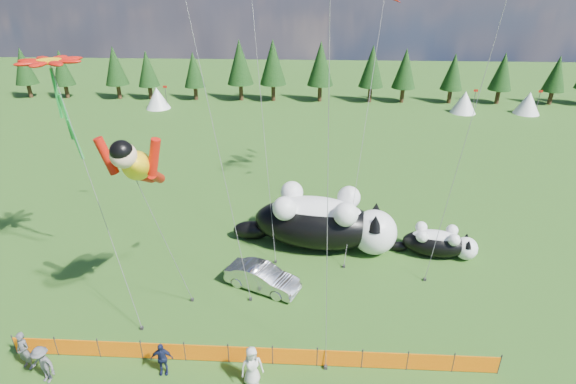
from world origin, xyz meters
name	(u,v)px	position (x,y,z in m)	size (l,w,h in m)	color
ground	(258,318)	(0.00, 0.00, 0.00)	(160.00, 160.00, 0.00)	#0B3309
safety_fence	(251,355)	(0.00, -3.00, 0.50)	(22.06, 0.06, 1.10)	#262626
tree_line	(295,72)	(0.00, 45.00, 4.00)	(90.00, 4.00, 8.00)	black
festival_tents	(378,101)	(11.00, 40.00, 1.40)	(50.00, 3.20, 2.80)	white
cat_large	(323,221)	(3.36, 7.11, 1.83)	(10.66, 4.86, 3.86)	black
cat_small	(439,242)	(10.63, 6.42, 0.92)	(5.33, 2.48, 1.93)	black
car	(262,278)	(-0.04, 2.50, 0.70)	(1.49, 4.26, 1.40)	silver
spectator_a	(24,351)	(-9.98, -3.75, 0.96)	(0.70, 0.46, 1.91)	#505155
spectator_c	(162,359)	(-3.79, -3.75, 0.83)	(0.97, 0.50, 1.66)	#161E3E
spectator_d	(43,365)	(-8.73, -4.46, 0.94)	(1.21, 0.62, 1.87)	#505155
spectator_e	(252,366)	(0.22, -4.10, 0.98)	(0.96, 0.63, 1.97)	silver
superhero_kite	(137,166)	(-5.04, -0.25, 8.47)	(5.12, 5.33, 10.50)	yellow
flower_kite	(50,65)	(-9.90, 3.12, 12.13)	(6.05, 6.12, 13.54)	#BA1309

